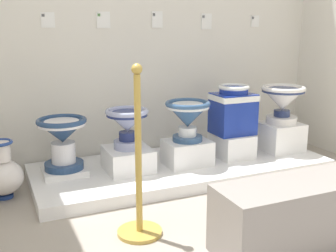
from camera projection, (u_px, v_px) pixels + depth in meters
ground_plane at (282, 248)px, 2.46m from camera, size 5.30×5.40×0.02m
display_platform at (182, 167)px, 3.68m from camera, size 2.53×1.00×0.10m
plinth_block_leftmost at (65, 171)px, 3.36m from camera, size 0.34×0.29×0.05m
antique_toilet_leftmost at (62, 136)px, 3.29m from camera, size 0.39×0.39×0.41m
plinth_block_slender_white at (128, 159)px, 3.45m from camera, size 0.36×0.38×0.19m
antique_toilet_slender_white at (127, 122)px, 3.38m from camera, size 0.35×0.35×0.33m
plinth_block_central_ornate at (187, 152)px, 3.59m from camera, size 0.38×0.30×0.21m
antique_toilet_central_ornate at (188, 115)px, 3.51m from camera, size 0.38×0.38×0.34m
plinth_block_broad_patterned at (232, 144)px, 3.82m from camera, size 0.30×0.37×0.21m
antique_toilet_broad_patterned at (233, 109)px, 3.74m from camera, size 0.36×0.30×0.44m
plinth_block_squat_floral at (280, 137)px, 3.99m from camera, size 0.36×0.34×0.26m
antique_toilet_squat_floral at (283, 99)px, 3.91m from camera, size 0.41×0.41×0.35m
info_placard_first at (48, 20)px, 3.45m from camera, size 0.11×0.01×0.12m
info_placard_second at (103, 20)px, 3.63m from camera, size 0.12×0.01×0.14m
info_placard_third at (157, 19)px, 3.83m from camera, size 0.10×0.01×0.15m
info_placard_fourth at (206, 21)px, 4.03m from camera, size 0.11×0.01×0.15m
info_placard_fifth at (255, 21)px, 4.25m from camera, size 0.09×0.01×0.11m
decorative_vase_companion at (3, 174)px, 3.11m from camera, size 0.30×0.30×0.44m
stanchion_post_near_left at (139, 190)px, 2.54m from camera, size 0.28×0.28×1.06m
museum_bench at (294, 215)px, 2.42m from camera, size 0.95×0.36×0.40m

